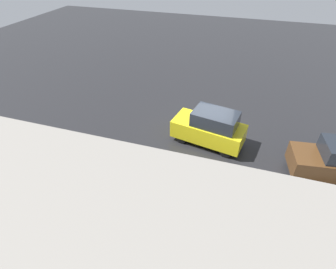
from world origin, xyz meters
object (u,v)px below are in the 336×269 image
(fire_hydrant, at_px, (119,152))
(pedestrian, at_px, (95,146))
(sign_post, at_px, (122,158))
(moving_hatchback, at_px, (210,128))

(fire_hydrant, bearing_deg, pedestrian, 11.36)
(pedestrian, height_order, sign_post, sign_post)
(fire_hydrant, relative_size, pedestrian, 0.66)
(fire_hydrant, bearing_deg, sign_post, 124.57)
(moving_hatchback, relative_size, pedestrian, 3.39)
(pedestrian, bearing_deg, fire_hydrant, -168.64)
(moving_hatchback, relative_size, fire_hydrant, 5.16)
(fire_hydrant, bearing_deg, moving_hatchback, -147.80)
(moving_hatchback, relative_size, sign_post, 1.73)
(fire_hydrant, height_order, sign_post, sign_post)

